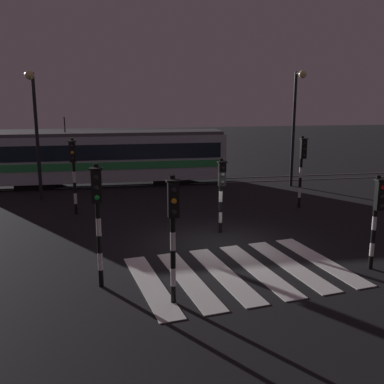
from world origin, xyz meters
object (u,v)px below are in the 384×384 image
traffic_light_corner_far_right (302,161)px  tram (104,157)px  traffic_light_corner_far_left (73,165)px  street_lamp_trackside_left (35,119)px  traffic_light_median_centre (221,185)px  traffic_light_corner_near_right (377,209)px  street_lamp_trackside_right (296,114)px  traffic_light_corner_near_left (98,208)px  traffic_light_kerb_mid_left (173,221)px

traffic_light_corner_far_right → tram: tram is taller
traffic_light_corner_far_left → traffic_light_corner_far_right: size_ratio=1.01×
traffic_light_corner_far_right → street_lamp_trackside_left: 13.39m
traffic_light_median_centre → street_lamp_trackside_left: street_lamp_trackside_left is taller
traffic_light_corner_far_right → traffic_light_median_centre: bearing=-145.3°
traffic_light_corner_far_left → traffic_light_corner_near_right: size_ratio=1.16×
traffic_light_median_centre → street_lamp_trackside_right: size_ratio=0.44×
traffic_light_corner_near_right → street_lamp_trackside_right: 13.17m
traffic_light_corner_near_left → street_lamp_trackside_right: 16.83m
street_lamp_trackside_right → tram: 11.72m
traffic_light_corner_near_right → street_lamp_trackside_left: bearing=135.3°
traffic_light_corner_near_left → tram: tram is taller
traffic_light_corner_near_right → street_lamp_trackside_right: (2.64, 12.69, 2.33)m
traffic_light_median_centre → tram: size_ratio=0.20×
street_lamp_trackside_left → tram: street_lamp_trackside_left is taller
traffic_light_corner_far_left → traffic_light_corner_near_right: bearing=-41.1°
traffic_light_median_centre → traffic_light_kerb_mid_left: 6.38m
traffic_light_corner_far_left → traffic_light_corner_near_left: traffic_light_corner_near_left is taller
traffic_light_corner_near_left → street_lamp_trackside_left: bearing=106.2°
traffic_light_corner_far_right → tram: 12.10m
traffic_light_median_centre → tram: tram is taller
traffic_light_corner_near_right → tram: bearing=118.9°
tram → traffic_light_corner_far_left: bearing=-100.2°
traffic_light_kerb_mid_left → street_lamp_trackside_left: street_lamp_trackside_left is taller
traffic_light_corner_near_right → traffic_light_corner_near_left: size_ratio=0.84×
traffic_light_median_centre → traffic_light_corner_far_right: size_ratio=0.86×
traffic_light_corner_near_right → traffic_light_corner_far_right: bearing=82.9°
traffic_light_median_centre → traffic_light_corner_near_left: bearing=-136.5°
traffic_light_kerb_mid_left → street_lamp_trackside_left: (-5.22, 12.84, 1.92)m
traffic_light_corner_far_left → street_lamp_trackside_right: size_ratio=0.52×
traffic_light_median_centre → traffic_light_kerb_mid_left: bearing=-115.0°
tram → traffic_light_corner_far_right: bearing=-38.6°
traffic_light_corner_near_right → traffic_light_kerb_mid_left: (-6.51, -1.25, 0.29)m
traffic_light_corner_far_right → street_lamp_trackside_right: 5.50m
traffic_light_median_centre → traffic_light_kerb_mid_left: size_ratio=0.87×
traffic_light_corner_near_right → traffic_light_corner_near_left: 8.43m
traffic_light_kerb_mid_left → tram: (-1.97, 16.63, -0.54)m
street_lamp_trackside_right → tram: size_ratio=0.45×
traffic_light_median_centre → traffic_light_corner_far_right: bearing=34.7°
traffic_light_kerb_mid_left → tram: bearing=96.7°
traffic_light_corner_near_left → traffic_light_kerb_mid_left: (1.91, -1.40, -0.08)m
traffic_light_corner_far_left → tram: tram is taller
traffic_light_corner_far_right → tram: size_ratio=0.23×
street_lamp_trackside_right → tram: bearing=166.4°
traffic_light_corner_near_right → street_lamp_trackside_right: bearing=78.3°
traffic_light_corner_far_right → tram: bearing=141.4°
traffic_light_corner_far_left → traffic_light_median_centre: (5.91, -3.94, -0.34)m
traffic_light_corner_far_left → traffic_light_corner_near_right: (9.72, -8.46, -0.32)m
traffic_light_corner_near_right → traffic_light_corner_far_right: (0.98, 7.85, 0.31)m
traffic_light_corner_far_left → street_lamp_trackside_left: size_ratio=0.54×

